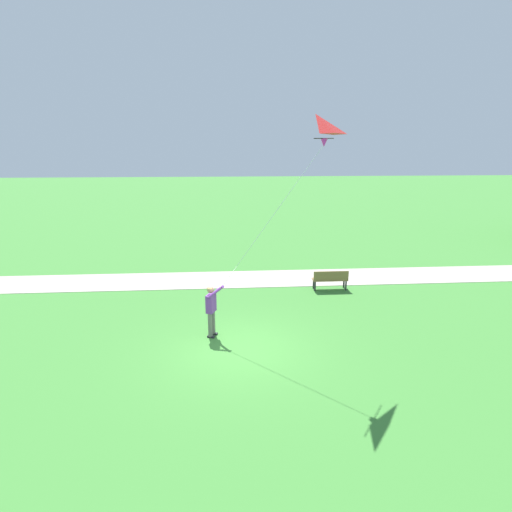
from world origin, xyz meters
TOP-DOWN VIEW (x-y plane):
  - ground_plane at (0.00, 0.00)m, footprint 120.00×120.00m
  - walkway_path at (-6.70, 2.00)m, footprint 2.83×32.03m
  - person_kite_flyer at (-0.93, -0.85)m, footprint 0.49×0.63m
  - flying_kite at (0.14, 2.14)m, footprint 1.68×3.29m
  - park_bench_near_walkway at (-5.06, 4.02)m, footprint 0.46×1.51m

SIDE VIEW (x-z plane):
  - ground_plane at x=0.00m, z-range 0.00..0.00m
  - walkway_path at x=-6.70m, z-range 0.00..0.02m
  - park_bench_near_walkway at x=-5.06m, z-range 0.07..0.95m
  - person_kite_flyer at x=-0.93m, z-range 0.13..1.96m
  - flying_kite at x=0.14m, z-range 3.93..9.03m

